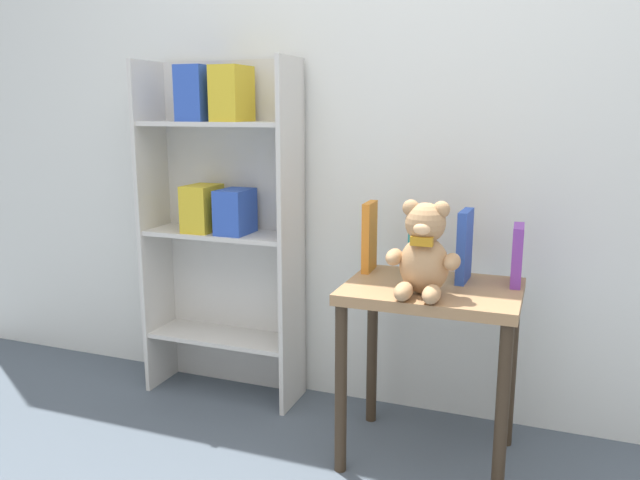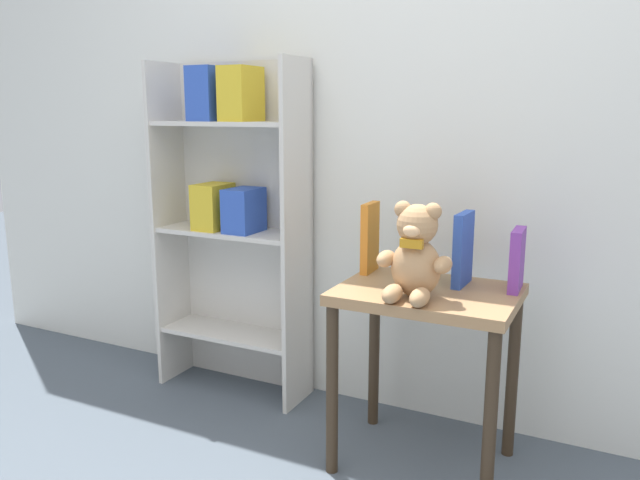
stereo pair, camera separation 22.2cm
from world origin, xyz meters
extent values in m
cube|color=silver|center=(0.00, 1.53, 1.25)|extent=(4.80, 0.06, 2.50)
cube|color=beige|center=(-1.12, 1.36, 0.69)|extent=(0.02, 0.24, 1.38)
cube|color=beige|center=(-0.49, 1.36, 0.69)|extent=(0.02, 0.24, 1.38)
cube|color=beige|center=(-0.81, 1.47, 0.69)|extent=(0.65, 0.02, 1.38)
cube|color=beige|center=(-0.81, 1.36, 0.25)|extent=(0.61, 0.22, 0.02)
cube|color=beige|center=(-0.81, 1.36, 0.69)|extent=(0.61, 0.22, 0.02)
cube|color=beige|center=(-0.81, 1.36, 1.13)|extent=(0.61, 0.22, 0.02)
cube|color=#2D51B7|center=(-0.88, 1.35, 1.25)|extent=(0.12, 0.17, 0.21)
cube|color=gold|center=(-0.73, 1.35, 1.25)|extent=(0.12, 0.17, 0.21)
cube|color=gold|center=(-0.88, 1.35, 0.79)|extent=(0.12, 0.17, 0.19)
cube|color=#2D51B7|center=(-0.73, 1.35, 0.79)|extent=(0.12, 0.17, 0.18)
cube|color=#9E754C|center=(0.10, 1.15, 0.60)|extent=(0.57, 0.43, 0.04)
cylinder|color=#37291A|center=(-0.15, 0.96, 0.29)|extent=(0.04, 0.04, 0.58)
cylinder|color=#37291A|center=(0.36, 0.96, 0.29)|extent=(0.04, 0.04, 0.58)
cylinder|color=#37291A|center=(-0.15, 1.34, 0.29)|extent=(0.04, 0.04, 0.58)
cylinder|color=#37291A|center=(0.36, 1.34, 0.29)|extent=(0.04, 0.04, 0.58)
ellipsoid|color=tan|center=(0.09, 1.05, 0.71)|extent=(0.16, 0.12, 0.18)
sphere|color=tan|center=(0.09, 1.05, 0.85)|extent=(0.13, 0.13, 0.13)
sphere|color=tan|center=(0.05, 1.05, 0.89)|extent=(0.05, 0.05, 0.05)
sphere|color=tan|center=(0.14, 1.05, 0.89)|extent=(0.05, 0.05, 0.05)
ellipsoid|color=#F4BB82|center=(0.09, 1.00, 0.84)|extent=(0.05, 0.04, 0.04)
ellipsoid|color=tan|center=(0.00, 1.04, 0.73)|extent=(0.05, 0.10, 0.05)
ellipsoid|color=tan|center=(0.18, 1.04, 0.73)|extent=(0.05, 0.10, 0.05)
ellipsoid|color=tan|center=(0.05, 0.96, 0.65)|extent=(0.05, 0.11, 0.05)
ellipsoid|color=tan|center=(0.14, 0.96, 0.65)|extent=(0.05, 0.11, 0.05)
cube|color=#C68419|center=(0.09, 1.00, 0.80)|extent=(0.07, 0.02, 0.03)
cube|color=orange|center=(-0.15, 1.27, 0.74)|extent=(0.03, 0.12, 0.25)
cube|color=teal|center=(0.02, 1.26, 0.73)|extent=(0.02, 0.14, 0.23)
cube|color=#2D51B7|center=(0.19, 1.25, 0.74)|extent=(0.04, 0.14, 0.24)
cube|color=purple|center=(0.36, 1.27, 0.72)|extent=(0.04, 0.14, 0.20)
camera|label=1|loc=(0.45, -0.83, 1.19)|focal=35.00mm
camera|label=2|loc=(0.66, -0.74, 1.19)|focal=35.00mm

